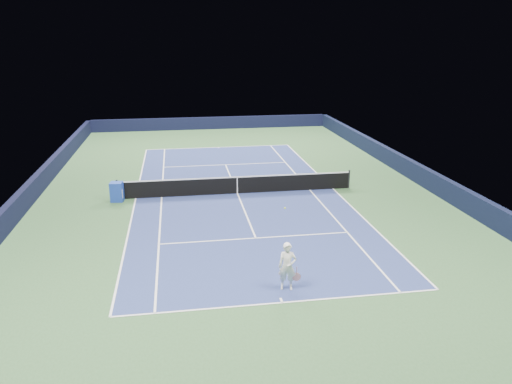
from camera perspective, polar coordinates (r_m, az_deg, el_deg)
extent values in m
plane|color=#30552E|center=(27.54, -2.14, -0.17)|extent=(40.00, 40.00, 0.00)
cube|color=black|center=(46.63, -5.20, 7.85)|extent=(22.00, 0.35, 1.10)
cube|color=black|center=(30.58, 18.42, 1.81)|extent=(0.35, 40.00, 1.10)
cube|color=black|center=(28.25, -24.50, -0.17)|extent=(0.35, 40.00, 1.10)
cube|color=navy|center=(27.54, -2.14, -0.17)|extent=(10.97, 23.77, 0.01)
cube|color=white|center=(38.97, -4.32, 5.12)|extent=(10.97, 0.08, 0.00)
cube|color=white|center=(16.76, 3.03, -12.51)|extent=(10.97, 0.08, 0.00)
cube|color=white|center=(28.69, 8.79, 0.38)|extent=(0.08, 23.77, 0.00)
cube|color=white|center=(27.45, -13.58, -0.71)|extent=(0.08, 23.77, 0.00)
cube|color=white|center=(28.31, 6.15, 0.25)|extent=(0.08, 23.77, 0.00)
cube|color=white|center=(27.37, -10.72, -0.57)|extent=(0.08, 23.77, 0.00)
cube|color=white|center=(33.65, -3.50, 3.13)|extent=(8.23, 0.08, 0.00)
cube|color=white|center=(21.59, -0.03, -5.28)|extent=(8.23, 0.08, 0.00)
cube|color=white|center=(27.54, -2.14, -0.15)|extent=(0.08, 12.80, 0.00)
cube|color=white|center=(38.82, -4.30, 5.08)|extent=(0.08, 0.30, 0.00)
cube|color=white|center=(16.88, 2.92, -12.25)|extent=(0.08, 0.30, 0.00)
cylinder|color=black|center=(27.39, -15.56, 0.25)|extent=(0.10, 0.10, 1.07)
cylinder|color=black|center=(28.83, 10.57, 1.46)|extent=(0.10, 0.10, 1.07)
cube|color=black|center=(27.40, -2.15, 0.74)|extent=(12.80, 0.03, 0.91)
cube|color=white|center=(27.27, -2.17, 1.72)|extent=(12.80, 0.04, 0.06)
cube|color=white|center=(27.40, -2.15, 0.74)|extent=(0.05, 0.04, 0.91)
cube|color=#1C3BAA|center=(27.12, -15.62, 0.02)|extent=(0.70, 0.65, 1.03)
cube|color=silver|center=(27.10, -15.00, -0.08)|extent=(0.04, 0.46, 0.46)
imported|color=white|center=(17.20, 3.60, -8.48)|extent=(0.69, 0.53, 1.70)
cylinder|color=pink|center=(17.29, 4.68, -8.93)|extent=(0.03, 0.03, 0.28)
cylinder|color=black|center=(17.40, 4.66, -9.64)|extent=(0.28, 0.02, 0.28)
cylinder|color=pink|center=(17.40, 4.66, -9.64)|extent=(0.30, 0.03, 0.30)
sphere|color=#CAEA31|center=(17.44, 3.32, -1.85)|extent=(0.07, 0.07, 0.07)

